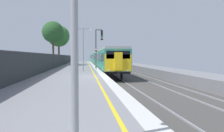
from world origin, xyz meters
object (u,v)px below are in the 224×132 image
at_px(signal_gantry, 98,44).
at_px(background_tree_centre, 58,37).
at_px(speed_limit_sign, 96,56).
at_px(background_tree_left, 53,33).
at_px(platform_lamp_mid, 83,45).
at_px(commuter_train_at_platform, 99,58).

xyz_separation_m(signal_gantry, background_tree_centre, (-7.16, 14.49, 2.28)).
relative_size(speed_limit_sign, background_tree_left, 0.33).
distance_m(speed_limit_sign, platform_lamp_mid, 3.53).
distance_m(background_tree_left, background_tree_centre, 4.91).
height_order(platform_lamp_mid, background_tree_left, background_tree_left).
bearing_deg(background_tree_left, commuter_train_at_platform, 51.21).
relative_size(commuter_train_at_platform, signal_gantry, 11.13).
bearing_deg(commuter_train_at_platform, speed_limit_sign, -94.48).
bearing_deg(platform_lamp_mid, speed_limit_sign, 60.00).
bearing_deg(platform_lamp_mid, background_tree_left, 109.98).
distance_m(commuter_train_at_platform, signal_gantry, 20.98).
xyz_separation_m(commuter_train_at_platform, background_tree_left, (-9.02, -11.22, 4.63)).
bearing_deg(signal_gantry, speed_limit_sign, -97.42).
relative_size(signal_gantry, background_tree_centre, 0.68).
distance_m(commuter_train_at_platform, speed_limit_sign, 23.63).
xyz_separation_m(signal_gantry, platform_lamp_mid, (-2.01, -5.60, -0.44)).
xyz_separation_m(platform_lamp_mid, background_tree_left, (-5.53, 15.19, 2.96)).
distance_m(signal_gantry, background_tree_left, 12.46).
height_order(speed_limit_sign, background_tree_centre, background_tree_centre).
relative_size(signal_gantry, speed_limit_sign, 2.05).
xyz_separation_m(speed_limit_sign, platform_lamp_mid, (-1.65, -2.86, 1.25)).
xyz_separation_m(speed_limit_sign, background_tree_left, (-7.18, 12.33, 4.20)).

